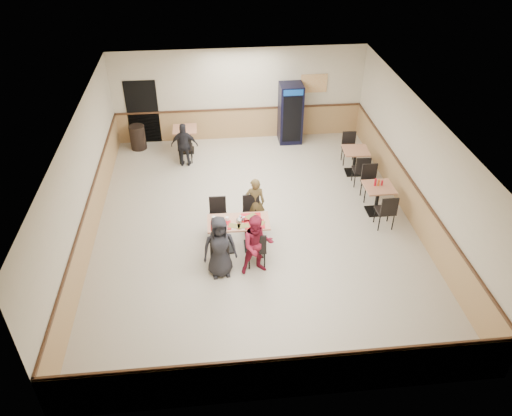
{
  "coord_description": "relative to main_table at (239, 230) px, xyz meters",
  "views": [
    {
      "loc": [
        -1.03,
        -10.12,
        7.61
      ],
      "look_at": [
        -0.03,
        -0.5,
        0.89
      ],
      "focal_mm": 35.0,
      "sensor_mm": 36.0,
      "label": 1
    }
  ],
  "objects": [
    {
      "name": "side_table_near",
      "position": [
        3.7,
        1.11,
        0.01
      ],
      "size": [
        0.75,
        0.75,
        0.79
      ],
      "rotation": [
        0.0,
        0.0,
        0.01
      ],
      "color": "black",
      "rests_on": "ground"
    },
    {
      "name": "ground",
      "position": [
        0.48,
        0.83,
        -0.51
      ],
      "size": [
        10.0,
        10.0,
        0.0
      ],
      "primitive_type": "plane",
      "color": "beige",
      "rests_on": "ground"
    },
    {
      "name": "diner_man_opposite",
      "position": [
        0.47,
        0.87,
        0.17
      ],
      "size": [
        0.51,
        0.34,
        1.37
      ],
      "primitive_type": "imported",
      "rotation": [
        0.0,
        0.0,
        3.11
      ],
      "color": "brown",
      "rests_on": "ground"
    },
    {
      "name": "diner_woman_left",
      "position": [
        -0.47,
        -0.87,
        0.24
      ],
      "size": [
        0.79,
        0.56,
        1.51
      ],
      "primitive_type": "imported",
      "rotation": [
        0.0,
        0.0,
        0.11
      ],
      "color": "black",
      "rests_on": "ground"
    },
    {
      "name": "lone_diner",
      "position": [
        -1.31,
        4.13,
        0.17
      ],
      "size": [
        0.83,
        0.43,
        1.36
      ],
      "primitive_type": "imported",
      "rotation": [
        0.0,
        0.0,
        3.02
      ],
      "color": "black",
      "rests_on": "ground"
    },
    {
      "name": "side_table_far_chair_north",
      "position": [
        3.65,
        3.76,
        -0.02
      ],
      "size": [
        0.48,
        0.48,
        0.98
      ],
      "primitive_type": null,
      "rotation": [
        0.0,
        0.0,
        -0.06
      ],
      "color": "black",
      "rests_on": "ground"
    },
    {
      "name": "side_table_far",
      "position": [
        3.65,
        3.14,
        0.0
      ],
      "size": [
        0.77,
        0.77,
        0.77
      ],
      "rotation": [
        0.0,
        0.0,
        -0.06
      ],
      "color": "black",
      "rests_on": "ground"
    },
    {
      "name": "room_shell",
      "position": [
        2.25,
        3.37,
        0.07
      ],
      "size": [
        10.0,
        10.0,
        10.0
      ],
      "color": "silver",
      "rests_on": "ground"
    },
    {
      "name": "main_table",
      "position": [
        0.0,
        0.0,
        0.0
      ],
      "size": [
        1.45,
        0.74,
        0.77
      ],
      "rotation": [
        0.0,
        0.0,
        -0.01
      ],
      "color": "black",
      "rests_on": "ground"
    },
    {
      "name": "trash_bin",
      "position": [
        -2.83,
        5.38,
        -0.12
      ],
      "size": [
        0.5,
        0.5,
        0.78
      ],
      "primitive_type": "cylinder",
      "color": "black",
      "rests_on": "ground"
    },
    {
      "name": "tabletop_clutter",
      "position": [
        -0.01,
        -0.06,
        0.28
      ],
      "size": [
        1.26,
        0.63,
        0.12
      ],
      "rotation": [
        0.0,
        0.0,
        -0.01
      ],
      "color": "red",
      "rests_on": "main_table"
    },
    {
      "name": "back_table",
      "position": [
        -1.31,
        5.03,
        0.01
      ],
      "size": [
        0.74,
        0.74,
        0.79
      ],
      "rotation": [
        0.0,
        0.0,
        -0.0
      ],
      "color": "black",
      "rests_on": "ground"
    },
    {
      "name": "side_table_far_chair_south",
      "position": [
        3.65,
        2.52,
        -0.02
      ],
      "size": [
        0.48,
        0.48,
        0.98
      ],
      "primitive_type": null,
      "rotation": [
        0.0,
        0.0,
        3.08
      ],
      "color": "black",
      "rests_on": "ground"
    },
    {
      "name": "condiment_caddy",
      "position": [
        3.67,
        1.16,
        0.37
      ],
      "size": [
        0.23,
        0.06,
        0.2
      ],
      "color": "#B90D1E",
      "rests_on": "side_table_near"
    },
    {
      "name": "side_table_near_chair_north",
      "position": [
        3.7,
        1.75,
        -0.01
      ],
      "size": [
        0.47,
        0.47,
        1.0
      ],
      "primitive_type": null,
      "rotation": [
        0.0,
        0.0,
        0.01
      ],
      "color": "black",
      "rests_on": "ground"
    },
    {
      "name": "side_table_near_chair_south",
      "position": [
        3.7,
        0.48,
        -0.01
      ],
      "size": [
        0.47,
        0.47,
        1.0
      ],
      "primitive_type": null,
      "rotation": [
        0.0,
        0.0,
        3.15
      ],
      "color": "black",
      "rests_on": "ground"
    },
    {
      "name": "back_table_chair_lone",
      "position": [
        -1.31,
        4.39,
        -0.01
      ],
      "size": [
        0.46,
        0.46,
        1.0
      ],
      "primitive_type": null,
      "rotation": [
        0.0,
        0.0,
        3.14
      ],
      "color": "black",
      "rests_on": "ground"
    },
    {
      "name": "main_chairs",
      "position": [
        -0.05,
        0.0,
        -0.02
      ],
      "size": [
        1.3,
        1.7,
        0.98
      ],
      "rotation": [
        0.0,
        0.0,
        -0.01
      ],
      "color": "black",
      "rests_on": "ground"
    },
    {
      "name": "diner_woman_right",
      "position": [
        0.35,
        -0.88,
        0.23
      ],
      "size": [
        0.79,
        0.65,
        1.49
      ],
      "primitive_type": "imported",
      "rotation": [
        0.0,
        0.0,
        0.12
      ],
      "color": "maroon",
      "rests_on": "ground"
    },
    {
      "name": "pepsi_cooler",
      "position": [
        2.09,
        5.42,
        0.46
      ],
      "size": [
        0.73,
        0.74,
        1.94
      ],
      "rotation": [
        0.0,
        0.0,
        0.0
      ],
      "color": "black",
      "rests_on": "ground"
    }
  ]
}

